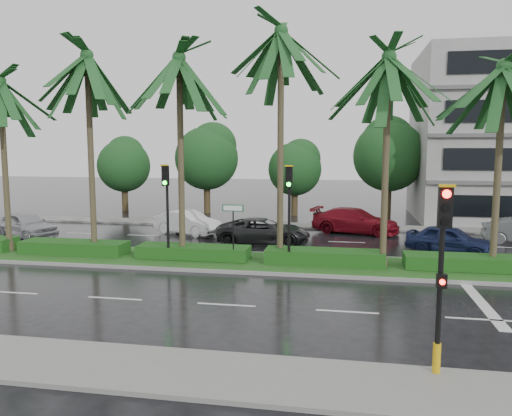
% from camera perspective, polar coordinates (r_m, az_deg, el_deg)
% --- Properties ---
extents(ground, '(120.00, 120.00, 0.00)m').
position_cam_1_polar(ground, '(21.78, -0.31, -7.01)').
color(ground, black).
rests_on(ground, ground).
extents(near_sidewalk, '(40.00, 2.40, 0.12)m').
position_cam_1_polar(near_sidewalk, '(12.41, -9.36, -17.94)').
color(near_sidewalk, slate).
rests_on(near_sidewalk, ground).
extents(far_sidewalk, '(40.00, 2.00, 0.12)m').
position_cam_1_polar(far_sidewalk, '(33.41, 3.44, -1.99)').
color(far_sidewalk, slate).
rests_on(far_sidewalk, ground).
extents(median, '(36.00, 4.00, 0.15)m').
position_cam_1_polar(median, '(22.72, 0.15, -6.21)').
color(median, gray).
rests_on(median, ground).
extents(hedge, '(35.20, 1.40, 0.60)m').
position_cam_1_polar(hedge, '(22.64, 0.15, -5.30)').
color(hedge, '#1D4614').
rests_on(hedge, median).
extents(lane_markings, '(34.00, 13.06, 0.01)m').
position_cam_1_polar(lane_markings, '(21.04, 7.71, -7.56)').
color(lane_markings, silver).
rests_on(lane_markings, ground).
extents(palm_row, '(26.30, 4.20, 10.88)m').
position_cam_1_polar(palm_row, '(22.61, -3.06, 15.05)').
color(palm_row, '#423926').
rests_on(palm_row, median).
extents(signal_near, '(0.34, 0.45, 4.36)m').
position_cam_1_polar(signal_near, '(11.92, 20.42, -6.89)').
color(signal_near, black).
rests_on(signal_near, near_sidewalk).
extents(signal_median_left, '(0.34, 0.42, 4.36)m').
position_cam_1_polar(signal_median_left, '(22.61, -10.19, 1.12)').
color(signal_median_left, black).
rests_on(signal_median_left, median).
extents(signal_median_right, '(0.34, 0.42, 4.36)m').
position_cam_1_polar(signal_median_right, '(21.33, 3.80, 0.86)').
color(signal_median_right, black).
rests_on(signal_median_right, median).
extents(street_sign, '(0.95, 0.09, 2.60)m').
position_cam_1_polar(street_sign, '(22.03, -2.64, -1.22)').
color(street_sign, black).
rests_on(street_sign, median).
extents(bg_trees, '(32.79, 5.30, 7.66)m').
position_cam_1_polar(bg_trees, '(38.42, 7.47, 5.93)').
color(bg_trees, '#382E19').
rests_on(bg_trees, ground).
extents(car_silver, '(3.44, 4.81, 1.52)m').
position_cam_1_polar(car_silver, '(32.05, -24.87, -1.75)').
color(car_silver, '#AAABB2').
rests_on(car_silver, ground).
extents(car_white, '(3.19, 4.61, 1.44)m').
position_cam_1_polar(car_white, '(30.48, -7.80, -1.65)').
color(car_white, silver).
rests_on(car_white, ground).
extents(car_darkgrey, '(2.56, 5.17, 1.41)m').
position_cam_1_polar(car_darkgrey, '(27.22, 0.84, -2.66)').
color(car_darkgrey, black).
rests_on(car_darkgrey, ground).
extents(car_red, '(3.39, 5.68, 1.54)m').
position_cam_1_polar(car_red, '(31.20, 11.27, -1.43)').
color(car_red, maroon).
rests_on(car_red, ground).
extents(car_blue, '(3.20, 4.47, 1.41)m').
position_cam_1_polar(car_blue, '(26.49, 21.27, -3.41)').
color(car_blue, '#19234D').
rests_on(car_blue, ground).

